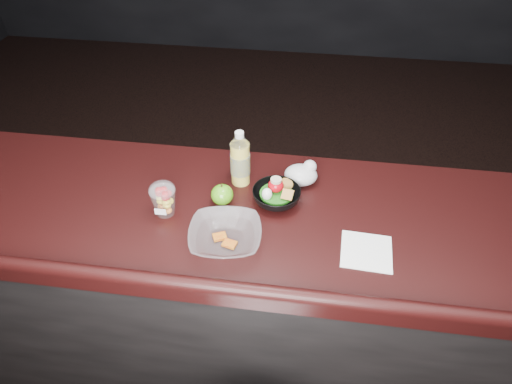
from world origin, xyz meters
The scene contains 9 objects.
room_shell centered at (0.00, 0.00, 1.83)m, with size 8.00×8.00×8.00m.
counter centered at (0.00, 0.30, 0.51)m, with size 4.06×0.71×1.02m.
lemonade_bottle centered at (-0.09, 0.46, 1.11)m, with size 0.07×0.07×0.22m.
fruit_cup centered at (-0.33, 0.25, 1.09)m, with size 0.09×0.09×0.13m.
green_apple centered at (-0.14, 0.33, 1.06)m, with size 0.08×0.08×0.08m.
plastic_bag centered at (0.13, 0.49, 1.06)m, with size 0.12×0.10×0.09m.
snack_bowl centered at (0.05, 0.36, 1.05)m, with size 0.23×0.23×0.09m.
takeout_bowl centered at (-0.09, 0.14, 1.05)m, with size 0.26×0.26×0.06m.
paper_napkin centered at (0.36, 0.16, 1.02)m, with size 0.16×0.16×0.00m, color white.
Camera 1 is at (0.15, -0.86, 2.12)m, focal length 32.00 mm.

